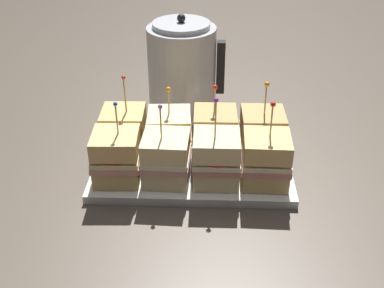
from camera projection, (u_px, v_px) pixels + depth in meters
The scene contains 11 objects.
ground_plane at pixel (192, 173), 1.00m from camera, with size 6.00×6.00×0.00m, color #4C4238.
serving_platter at pixel (192, 169), 1.00m from camera, with size 0.41×0.22×0.02m.
sandwich_front_far_left at pixel (117, 157), 0.93m from camera, with size 0.10×0.10×0.17m.
sandwich_front_center_left at pixel (166, 158), 0.93m from camera, with size 0.10×0.10×0.17m.
sandwich_front_center_right at pixel (216, 159), 0.93m from camera, with size 0.09×0.09×0.18m.
sandwich_front_far_right at pixel (266, 160), 0.92m from camera, with size 0.09×0.09×0.17m.
sandwich_back_far_left at pixel (124, 132), 1.01m from camera, with size 0.09×0.09×0.18m.
sandwich_back_center_left at pixel (170, 134), 1.01m from camera, with size 0.10×0.10×0.16m.
sandwich_back_center_right at pixel (215, 133), 1.01m from camera, with size 0.09×0.09×0.16m.
sandwich_back_far_right at pixel (262, 134), 1.01m from camera, with size 0.09×0.09×0.17m.
kettle_steel at pixel (182, 69), 1.19m from camera, with size 0.19×0.17×0.25m.
Camera 1 is at (0.03, -0.82, 0.58)m, focal length 45.00 mm.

